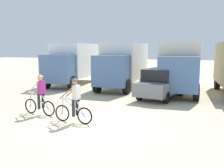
{
  "coord_description": "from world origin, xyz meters",
  "views": [
    {
      "loc": [
        4.02,
        -8.81,
        2.93
      ],
      "look_at": [
        -0.55,
        3.41,
        1.1
      ],
      "focal_mm": 40.61,
      "sensor_mm": 36.0,
      "label": 1
    }
  ],
  "objects_px": {
    "box_truck_avon_van": "(74,62)",
    "sedan_parked": "(161,83)",
    "cyclist_orange_shirt": "(40,96)",
    "cyclist_cowboy_hat": "(74,102)",
    "box_truck_white_box": "(124,63)",
    "box_truck_cream_rv": "(179,65)"
  },
  "relations": [
    {
      "from": "box_truck_white_box",
      "to": "box_truck_cream_rv",
      "type": "bearing_deg",
      "value": -9.79
    },
    {
      "from": "sedan_parked",
      "to": "box_truck_avon_van",
      "type": "bearing_deg",
      "value": 155.74
    },
    {
      "from": "cyclist_orange_shirt",
      "to": "cyclist_cowboy_hat",
      "type": "distance_m",
      "value": 2.1
    },
    {
      "from": "cyclist_cowboy_hat",
      "to": "box_truck_white_box",
      "type": "bearing_deg",
      "value": 96.26
    },
    {
      "from": "box_truck_avon_van",
      "to": "cyclist_cowboy_hat",
      "type": "height_order",
      "value": "box_truck_avon_van"
    },
    {
      "from": "box_truck_avon_van",
      "to": "sedan_parked",
      "type": "relative_size",
      "value": 1.55
    },
    {
      "from": "sedan_parked",
      "to": "box_truck_white_box",
      "type": "bearing_deg",
      "value": 136.58
    },
    {
      "from": "cyclist_orange_shirt",
      "to": "cyclist_cowboy_hat",
      "type": "bearing_deg",
      "value": -15.71
    },
    {
      "from": "box_truck_avon_van",
      "to": "cyclist_orange_shirt",
      "type": "distance_m",
      "value": 9.93
    },
    {
      "from": "box_truck_avon_van",
      "to": "box_truck_white_box",
      "type": "distance_m",
      "value": 4.43
    },
    {
      "from": "box_truck_avon_van",
      "to": "cyclist_cowboy_hat",
      "type": "relative_size",
      "value": 3.81
    },
    {
      "from": "cyclist_orange_shirt",
      "to": "cyclist_cowboy_hat",
      "type": "height_order",
      "value": "same"
    },
    {
      "from": "sedan_parked",
      "to": "cyclist_orange_shirt",
      "type": "xyz_separation_m",
      "value": [
        -4.36,
        -5.74,
        -0.04
      ]
    },
    {
      "from": "box_truck_avon_van",
      "to": "cyclist_cowboy_hat",
      "type": "bearing_deg",
      "value": -60.94
    },
    {
      "from": "box_truck_white_box",
      "to": "cyclist_cowboy_hat",
      "type": "distance_m",
      "value": 9.62
    },
    {
      "from": "box_truck_white_box",
      "to": "cyclist_cowboy_hat",
      "type": "xyz_separation_m",
      "value": [
        1.04,
        -9.51,
        -1.03
      ]
    },
    {
      "from": "box_truck_white_box",
      "to": "box_truck_cream_rv",
      "type": "relative_size",
      "value": 0.98
    },
    {
      "from": "box_truck_cream_rv",
      "to": "cyclist_cowboy_hat",
      "type": "distance_m",
      "value": 9.38
    },
    {
      "from": "box_truck_cream_rv",
      "to": "cyclist_orange_shirt",
      "type": "height_order",
      "value": "box_truck_cream_rv"
    },
    {
      "from": "box_truck_white_box",
      "to": "box_truck_cream_rv",
      "type": "height_order",
      "value": "same"
    },
    {
      "from": "box_truck_avon_van",
      "to": "cyclist_cowboy_hat",
      "type": "distance_m",
      "value": 11.28
    },
    {
      "from": "box_truck_cream_rv",
      "to": "box_truck_white_box",
      "type": "bearing_deg",
      "value": 170.21
    }
  ]
}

